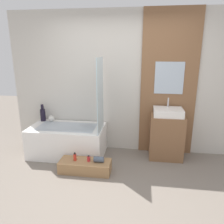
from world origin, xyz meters
name	(u,v)px	position (x,y,z in m)	size (l,w,h in m)	color
ground_plane	(108,198)	(0.00, 0.00, 0.00)	(12.00, 12.00, 0.00)	slate
wall_tiled_back	(121,84)	(0.00, 1.58, 1.30)	(4.20, 0.06, 2.60)	beige
wall_wood_accent	(169,85)	(0.86, 1.53, 1.31)	(0.99, 0.04, 2.60)	brown
bathtub	(68,140)	(-0.94, 1.16, 0.28)	(1.36, 0.74, 0.55)	white
glass_shower_screen	(100,95)	(-0.29, 1.06, 1.17)	(0.01, 0.51, 1.25)	silver
wooden_step_bench	(85,166)	(-0.47, 0.60, 0.09)	(0.83, 0.32, 0.19)	#997047
vanity_cabinet	(166,137)	(0.86, 1.30, 0.40)	(0.59, 0.42, 0.80)	brown
sink	(168,112)	(0.86, 1.30, 0.86)	(0.50, 0.37, 0.30)	white
vase_tall_dark	(43,114)	(-1.52, 1.43, 0.68)	(0.10, 0.10, 0.33)	black
vase_round_light	(51,118)	(-1.35, 1.42, 0.61)	(0.12, 0.12, 0.12)	silver
bottle_soap_primary	(75,157)	(-0.63, 0.60, 0.25)	(0.05, 0.05, 0.13)	red
bottle_soap_secondary	(89,159)	(-0.40, 0.60, 0.23)	(0.05, 0.05, 0.10)	red
towel_roll	(99,159)	(-0.24, 0.60, 0.23)	(0.09, 0.09, 0.16)	#4C5666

